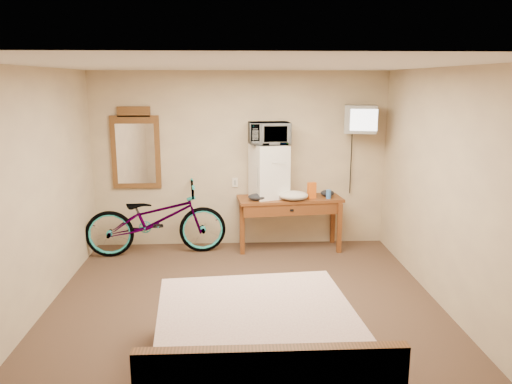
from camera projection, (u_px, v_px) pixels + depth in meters
room at (245, 196)px, 4.91m from camera, size 4.60×4.64×2.50m
desk at (290, 206)px, 7.03m from camera, size 1.50×0.70×0.75m
mini_fridge at (269, 171)px, 6.97m from camera, size 0.57×0.56×0.75m
microwave at (269, 133)px, 6.86m from camera, size 0.58×0.42×0.31m
snack_bag at (312, 190)px, 6.97m from camera, size 0.13×0.10×0.22m
blue_cup at (329, 194)px, 6.96m from camera, size 0.07×0.07×0.12m
cloth_cream at (294, 196)px, 6.87m from camera, size 0.41×0.31×0.12m
cloth_dark_a at (257, 197)px, 6.85m from camera, size 0.26×0.19×0.10m
cloth_dark_b at (327, 193)px, 7.10m from camera, size 0.20×0.16×0.09m
crt_television at (360, 119)px, 6.83m from camera, size 0.50×0.60×0.38m
wall_mirror at (136, 149)px, 7.02m from camera, size 0.68×0.04×1.15m
bicycle at (156, 219)px, 6.85m from camera, size 1.97×0.89×1.00m
bed at (262, 359)px, 3.79m from camera, size 1.77×2.25×0.90m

